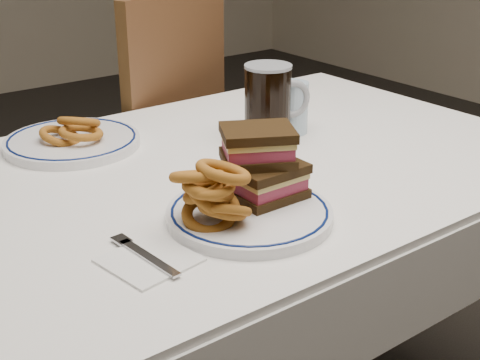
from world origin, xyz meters
TOP-DOWN VIEW (x-y plane):
  - dining_table at (0.00, 0.00)m, footprint 1.27×0.87m
  - chair_far at (0.14, 0.66)m, footprint 0.62×0.62m
  - main_plate at (-0.15, -0.22)m, footprint 0.27×0.27m
  - reuben_sandwich at (-0.10, -0.19)m, footprint 0.15×0.14m
  - onion_rings_main at (-0.22, -0.22)m, footprint 0.12×0.13m
  - ketchup_ramekin at (-0.18, -0.13)m, footprint 0.05×0.05m
  - beer_mug at (0.12, 0.06)m, footprint 0.15×0.10m
  - water_glass at (0.20, 0.07)m, footprint 0.07×0.07m
  - far_plate at (-0.23, 0.28)m, footprint 0.28×0.28m
  - onion_rings_far at (-0.23, 0.27)m, footprint 0.14×0.13m
  - napkin_fork at (-0.35, -0.24)m, footprint 0.14×0.16m

SIDE VIEW (x-z plane):
  - chair_far at x=0.14m, z-range 0.04..1.06m
  - dining_table at x=0.00m, z-range 0.27..1.02m
  - napkin_fork at x=-0.35m, z-range 0.75..0.76m
  - main_plate at x=-0.15m, z-range 0.75..0.77m
  - far_plate at x=-0.23m, z-range 0.75..0.77m
  - ketchup_ramekin at x=-0.18m, z-range 0.77..0.80m
  - onion_rings_far at x=-0.23m, z-range 0.75..0.83m
  - water_glass at x=0.20m, z-range 0.75..0.86m
  - onion_rings_main at x=-0.22m, z-range 0.75..0.88m
  - reuben_sandwich at x=-0.10m, z-range 0.77..0.89m
  - beer_mug at x=0.12m, z-range 0.75..0.92m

